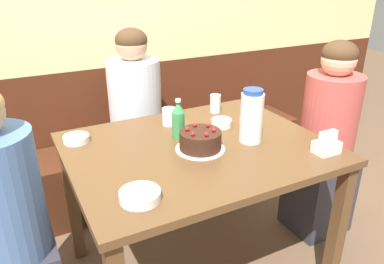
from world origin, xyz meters
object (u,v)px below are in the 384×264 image
at_px(glass_water_tall, 169,117).
at_px(person_teal_shirt, 137,129).
at_px(birthday_cake, 200,141).
at_px(glass_tumbler_short, 215,104).
at_px(bench_seat, 141,169).
at_px(person_grey_tee, 325,148).
at_px(bowl_soup_white, 140,196).
at_px(bowl_rice_small, 221,123).
at_px(person_pale_blue_shirt, 7,232).
at_px(napkin_holder, 327,145).
at_px(soju_bottle, 178,120).
at_px(water_pitcher, 252,116).
at_px(bowl_side_dish, 76,139).

height_order(glass_water_tall, person_teal_shirt, person_teal_shirt).
relative_size(birthday_cake, glass_tumbler_short, 2.20).
height_order(bench_seat, person_grey_tee, person_grey_tee).
distance_m(glass_tumbler_short, person_teal_shirt, 0.57).
height_order(bowl_soup_white, bowl_rice_small, bowl_rice_small).
relative_size(person_teal_shirt, person_pale_blue_shirt, 1.05).
xyz_separation_m(napkin_holder, person_grey_tee, (0.38, 0.33, -0.24)).
relative_size(bowl_soup_white, glass_tumbler_short, 1.45).
height_order(soju_bottle, person_grey_tee, person_grey_tee).
bearing_deg(person_pale_blue_shirt, water_pitcher, -5.52).
relative_size(birthday_cake, napkin_holder, 2.06).
height_order(water_pitcher, bowl_rice_small, water_pitcher).
distance_m(soju_bottle, glass_tumbler_short, 0.41).
bearing_deg(water_pitcher, person_pale_blue_shirt, 174.48).
xyz_separation_m(bench_seat, bowl_soup_white, (-0.40, -1.13, 0.56)).
relative_size(soju_bottle, person_pale_blue_shirt, 0.17).
height_order(bowl_soup_white, person_grey_tee, person_grey_tee).
relative_size(birthday_cake, person_grey_tee, 0.19).
xyz_separation_m(bowl_side_dish, person_pale_blue_shirt, (-0.36, -0.27, -0.23)).
bearing_deg(glass_tumbler_short, person_pale_blue_shirt, -164.96).
bearing_deg(bowl_soup_white, person_grey_tee, 13.39).
bearing_deg(napkin_holder, person_grey_tee, 41.16).
bearing_deg(soju_bottle, bowl_soup_white, -130.21).
bearing_deg(person_grey_tee, napkin_holder, 41.16).
xyz_separation_m(bowl_soup_white, glass_tumbler_short, (0.70, 0.64, 0.03)).
bearing_deg(water_pitcher, person_teal_shirt, 110.35).
bearing_deg(bench_seat, water_pitcher, -74.62).
bearing_deg(bench_seat, person_pale_blue_shirt, -136.96).
distance_m(birthday_cake, bowl_soup_white, 0.46).
bearing_deg(water_pitcher, person_grey_tee, 6.33).
distance_m(bowl_side_dish, person_teal_shirt, 0.65).
relative_size(soju_bottle, bowl_rice_small, 1.87).
xyz_separation_m(birthday_cake, water_pitcher, (0.26, -0.03, 0.08)).
bearing_deg(napkin_holder, bowl_soup_white, 177.88).
xyz_separation_m(napkin_holder, glass_tumbler_short, (-0.17, 0.68, 0.01)).
distance_m(bench_seat, bowl_rice_small, 0.91).
xyz_separation_m(glass_water_tall, person_pale_blue_shirt, (-0.84, -0.26, -0.26)).
relative_size(soju_bottle, person_teal_shirt, 0.17).
xyz_separation_m(bench_seat, person_grey_tee, (0.85, -0.83, 0.33)).
distance_m(glass_water_tall, glass_tumbler_short, 0.32).
relative_size(bench_seat, bowl_side_dish, 20.31).
bearing_deg(bench_seat, napkin_holder, -67.79).
xyz_separation_m(water_pitcher, bowl_side_dish, (-0.74, 0.37, -0.11)).
relative_size(bowl_rice_small, glass_water_tall, 1.16).
height_order(napkin_holder, person_teal_shirt, person_teal_shirt).
height_order(bowl_side_dish, person_grey_tee, person_grey_tee).
xyz_separation_m(water_pitcher, bowl_rice_small, (-0.03, 0.22, -0.11)).
bearing_deg(water_pitcher, glass_tumbler_short, 82.76).
bearing_deg(person_teal_shirt, bench_seat, 154.57).
bearing_deg(glass_tumbler_short, bowl_soup_white, -137.17).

